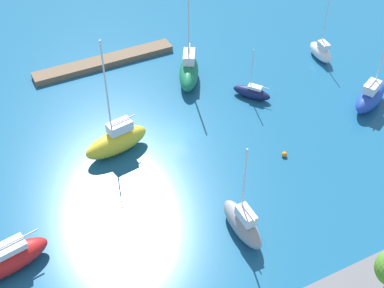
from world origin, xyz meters
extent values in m
plane|color=#19567F|center=(0.00, 0.00, 0.00)|extent=(160.00, 160.00, 0.00)
cube|color=brown|center=(2.63, -17.91, 0.42)|extent=(19.81, 2.48, 0.84)
ellipsoid|color=#141E4C|center=(-11.56, -2.15, 0.76)|extent=(4.17, 4.84, 1.51)
cube|color=silver|center=(-11.80, -1.83, 1.71)|extent=(1.78, 1.95, 0.40)
cylinder|color=silver|center=(-11.41, -2.35, 4.29)|extent=(0.12, 0.12, 5.55)
cylinder|color=silver|center=(-12.16, -1.36, 2.06)|extent=(1.58, 2.03, 0.10)
ellipsoid|color=red|center=(21.84, 10.31, 1.16)|extent=(8.26, 3.97, 2.32)
cube|color=silver|center=(21.22, 10.20, 2.65)|extent=(3.08, 2.05, 0.65)
cylinder|color=silver|center=(20.34, 10.04, 3.12)|extent=(3.82, 0.82, 0.15)
ellipsoid|color=gray|center=(0.73, 16.15, 1.23)|extent=(1.95, 6.33, 2.46)
cube|color=silver|center=(0.73, 16.66, 3.01)|extent=(1.17, 2.28, 1.10)
cylinder|color=silver|center=(0.73, 15.84, 6.57)|extent=(0.15, 0.15, 8.23)
cylinder|color=silver|center=(0.74, 16.97, 3.71)|extent=(0.13, 2.27, 0.12)
ellipsoid|color=yellow|center=(7.38, -0.19, 1.39)|extent=(7.89, 3.63, 2.78)
cube|color=silver|center=(6.78, -0.29, 3.35)|extent=(2.94, 1.88, 1.15)
cylinder|color=silver|center=(7.75, -0.13, 8.67)|extent=(0.18, 0.18, 11.79)
cylinder|color=silver|center=(6.28, -0.37, 4.08)|extent=(2.96, 0.63, 0.15)
ellipsoid|color=#2347B2|center=(-23.74, 5.95, 1.34)|extent=(7.14, 5.17, 2.68)
cube|color=silver|center=(-23.25, 6.19, 3.21)|extent=(2.83, 2.38, 1.07)
cylinder|color=silver|center=(-24.04, 5.80, 7.23)|extent=(0.16, 0.16, 9.10)
cylinder|color=silver|center=(-22.97, 6.33, 3.90)|extent=(2.21, 1.18, 0.13)
ellipsoid|color=white|center=(-25.03, -5.75, 0.98)|extent=(2.20, 5.07, 1.95)
cube|color=silver|center=(-24.99, -5.36, 2.34)|extent=(1.21, 1.87, 0.78)
cylinder|color=silver|center=(-25.06, -6.00, 5.42)|extent=(0.12, 0.12, 6.93)
cylinder|color=silver|center=(-24.97, -5.09, 2.88)|extent=(0.27, 1.83, 0.09)
ellipsoid|color=#19724C|center=(-6.03, -8.97, 1.41)|extent=(5.95, 7.97, 2.82)
cube|color=silver|center=(-6.33, -9.51, 3.41)|extent=(2.66, 3.16, 1.19)
cylinder|color=silver|center=(-5.84, -8.63, 7.87)|extent=(0.19, 0.19, 10.10)
cylinder|color=silver|center=(-6.61, -10.02, 4.15)|extent=(1.68, 2.84, 0.15)
sphere|color=orange|center=(-9.10, 8.98, 0.31)|extent=(0.61, 0.61, 0.61)
camera|label=1|loc=(19.64, 43.16, 40.56)|focal=49.45mm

